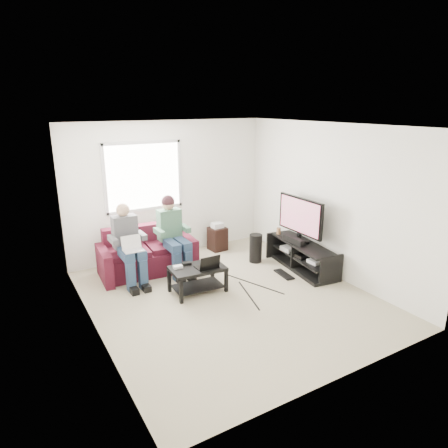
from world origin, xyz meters
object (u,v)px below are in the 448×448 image
at_px(end_table, 217,238).
at_px(sofa, 147,255).
at_px(tv_stand, 302,257).
at_px(tv, 300,217).
at_px(subwoofer, 256,248).
at_px(coffee_table, 198,274).

bearing_deg(end_table, sofa, -169.30).
xyz_separation_m(sofa, tv_stand, (2.44, -1.33, -0.07)).
relative_size(tv, subwoofer, 2.04).
bearing_deg(tv, tv_stand, -88.53).
height_order(coffee_table, tv, tv).
height_order(tv_stand, subwoofer, subwoofer).
distance_m(tv_stand, subwoofer, 0.88).
distance_m(coffee_table, end_table, 1.94).
relative_size(tv_stand, tv, 1.42).
relative_size(sofa, subwoofer, 3.20).
bearing_deg(coffee_table, subwoofer, 20.88).
bearing_deg(sofa, tv, -26.83).
bearing_deg(tv, coffee_table, 179.14).
bearing_deg(tv_stand, tv, 91.47).
relative_size(sofa, end_table, 3.01).
height_order(sofa, subwoofer, sofa).
xyz_separation_m(tv_stand, subwoofer, (-0.52, 0.71, 0.05)).
height_order(tv_stand, end_table, end_table).
distance_m(sofa, tv, 2.81).
bearing_deg(sofa, end_table, 10.70).
height_order(tv_stand, tv, tv).
height_order(tv, subwoofer, tv).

